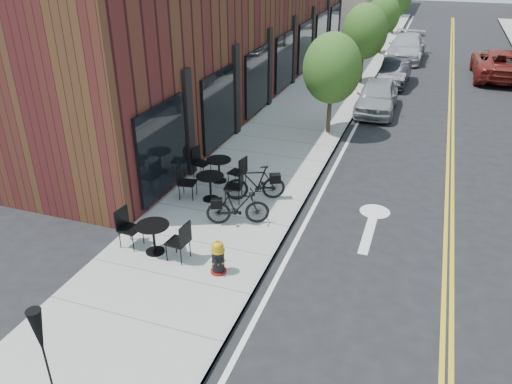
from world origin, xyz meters
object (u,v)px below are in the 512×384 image
at_px(bistro_set_a, 153,234).
at_px(bistro_set_b, 219,167).
at_px(bicycle_right, 238,207).
at_px(parked_car_c, 406,47).
at_px(parked_car_a, 377,96).
at_px(parked_car_b, 395,73).
at_px(fire_hydrant, 218,257).
at_px(bistro_set_c, 210,184).
at_px(patio_umbrella, 41,340).
at_px(parked_car_far, 499,64).
at_px(bicycle_left, 255,183).

relative_size(bistro_set_a, bistro_set_b, 1.02).
height_order(bicycle_right, parked_car_c, parked_car_c).
bearing_deg(bistro_set_a, parked_car_a, 80.45).
height_order(bistro_set_b, parked_car_a, parked_car_a).
distance_m(parked_car_b, parked_car_c, 6.48).
xyz_separation_m(fire_hydrant, bistro_set_c, (-1.63, 3.20, 0.10)).
bearing_deg(patio_umbrella, parked_car_far, 72.34).
xyz_separation_m(parked_car_c, parked_car_far, (5.17, -3.18, 0.02)).
height_order(patio_umbrella, parked_car_far, patio_umbrella).
relative_size(bistro_set_a, parked_car_far, 0.33).
relative_size(bicycle_right, parked_car_far, 0.29).
distance_m(bicycle_right, parked_car_b, 16.53).
xyz_separation_m(parked_car_a, parked_car_b, (0.29, 4.98, -0.07)).
distance_m(fire_hydrant, bistro_set_a, 1.80).
bearing_deg(parked_car_a, parked_car_far, 55.21).
bearing_deg(bistro_set_b, bicycle_right, -45.06).
distance_m(parked_car_a, parked_car_c, 11.46).
distance_m(parked_car_b, parked_car_far, 6.17).
relative_size(bistro_set_b, parked_car_a, 0.44).
distance_m(bicycle_right, bistro_set_c, 1.61).
distance_m(fire_hydrant, patio_umbrella, 4.49).
height_order(bicycle_left, bicycle_right, bicycle_left).
bearing_deg(parked_car_a, fire_hydrant, -98.64).
bearing_deg(bistro_set_a, bicycle_left, 73.58).
distance_m(bicycle_left, parked_car_far, 19.74).
bearing_deg(patio_umbrella, bistro_set_c, 94.61).
xyz_separation_m(bistro_set_a, parked_car_c, (3.89, 24.77, 0.15)).
relative_size(bistro_set_a, parked_car_b, 0.48).
height_order(bicycle_right, parked_car_far, parked_car_far).
relative_size(parked_car_b, parked_car_far, 0.68).
xyz_separation_m(fire_hydrant, bistro_set_b, (-1.88, 4.41, 0.09)).
height_order(bistro_set_c, parked_car_a, parked_car_a).
distance_m(bistro_set_a, bistro_set_c, 2.97).
xyz_separation_m(bistro_set_a, parked_car_a, (3.55, 13.31, 0.09)).
distance_m(bistro_set_b, parked_car_a, 9.84).
distance_m(bicycle_right, bistro_set_b, 2.69).
bearing_deg(fire_hydrant, bicycle_left, 117.31).
bearing_deg(bistro_set_b, fire_hydrant, -55.99).
height_order(bicycle_right, bistro_set_a, bicycle_right).
height_order(fire_hydrant, bicycle_right, bicycle_right).
height_order(fire_hydrant, bistro_set_a, bistro_set_a).
height_order(bistro_set_a, bistro_set_c, bistro_set_c).
bearing_deg(bicycle_right, bicycle_left, -21.17).
xyz_separation_m(bistro_set_b, parked_car_a, (3.65, 9.14, 0.10)).
relative_size(bicycle_left, bicycle_right, 1.04).
bearing_deg(patio_umbrella, parked_car_c, 83.88).
bearing_deg(parked_car_b, parked_car_far, 33.92).
distance_m(patio_umbrella, parked_car_c, 29.43).
bearing_deg(parked_car_a, parked_car_b, 85.52).
height_order(bicycle_left, patio_umbrella, patio_umbrella).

